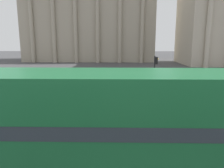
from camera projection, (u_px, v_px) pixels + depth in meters
The scene contains 7 objects.
double_decker_bus at pixel (131, 124), 7.47m from camera, with size 11.25×2.73×3.99m.
plaza_building_left at pixel (89, 9), 53.13m from camera, with size 31.27×12.62×24.96m.
traffic_light_mid at pixel (155, 69), 20.90m from camera, with size 0.42×0.24×3.57m.
car_silver at pixel (164, 80), 24.32m from camera, with size 4.20×1.93×1.35m.
car_maroon at pixel (203, 86), 20.78m from camera, with size 4.20×1.93×1.35m.
pedestrian_white at pixel (175, 75), 26.20m from camera, with size 0.32×0.32×1.61m.
pedestrian_grey at pixel (48, 95), 16.15m from camera, with size 0.32×0.32×1.79m.
Camera 1 is at (-0.85, -2.14, 5.03)m, focal length 35.00 mm.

